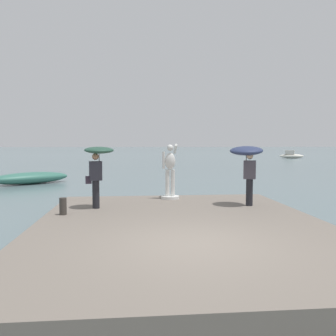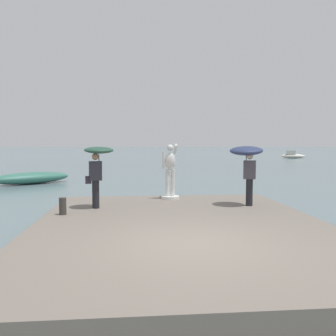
{
  "view_description": "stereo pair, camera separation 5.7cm",
  "coord_description": "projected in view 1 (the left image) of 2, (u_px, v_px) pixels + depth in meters",
  "views": [
    {
      "loc": [
        -1.21,
        -7.08,
        2.44
      ],
      "look_at": [
        0.0,
        5.7,
        1.55
      ],
      "focal_mm": 38.23,
      "sensor_mm": 36.0,
      "label": 1
    },
    {
      "loc": [
        -1.15,
        -7.09,
        2.44
      ],
      "look_at": [
        0.0,
        5.7,
        1.55
      ],
      "focal_mm": 38.23,
      "sensor_mm": 36.0,
      "label": 2
    }
  ],
  "objects": [
    {
      "name": "mooring_bollard",
      "position": [
        63.0,
        206.0,
        10.2
      ],
      "size": [
        0.2,
        0.2,
        0.49
      ],
      "primitive_type": "cylinder",
      "color": "#38332D",
      "rests_on": "pier"
    },
    {
      "name": "onlooker_right",
      "position": [
        247.0,
        158.0,
        11.66
      ],
      "size": [
        1.41,
        1.43,
        2.0
      ],
      "color": "black",
      "rests_on": "pier"
    },
    {
      "name": "boat_mid",
      "position": [
        291.0,
        155.0,
        58.55
      ],
      "size": [
        3.93,
        2.85,
        1.31
      ],
      "color": "silver",
      "rests_on": "ground"
    },
    {
      "name": "onlooker_left",
      "position": [
        98.0,
        162.0,
        11.17
      ],
      "size": [
        1.1,
        1.11,
        1.96
      ],
      "color": "black",
      "rests_on": "pier"
    },
    {
      "name": "ground_plane",
      "position": [
        144.0,
        162.0,
        47.04
      ],
      "size": [
        400.0,
        400.0,
        0.0
      ],
      "primitive_type": "plane",
      "color": "slate"
    },
    {
      "name": "pier",
      "position": [
        182.0,
        231.0,
        9.16
      ],
      "size": [
        7.52,
        9.75,
        0.4
      ],
      "primitive_type": "cube",
      "color": "#70665B",
      "rests_on": "ground"
    },
    {
      "name": "boat_near",
      "position": [
        30.0,
        178.0,
        21.49
      ],
      "size": [
        4.62,
        3.95,
        0.7
      ],
      "color": "#336B5B",
      "rests_on": "ground"
    },
    {
      "name": "statue_white_figure",
      "position": [
        170.0,
        174.0,
        13.1
      ],
      "size": [
        0.66,
        0.89,
        2.03
      ],
      "color": "silver",
      "rests_on": "pier"
    }
  ]
}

